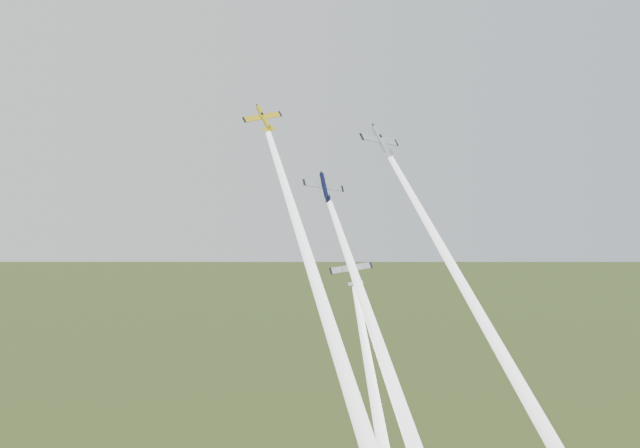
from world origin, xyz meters
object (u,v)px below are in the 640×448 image
(plane_yellow, at_px, (264,118))
(plane_silver_low, at_px, (352,270))
(plane_navy, at_px, (324,187))
(plane_silver_right, at_px, (381,142))

(plane_yellow, relative_size, plane_silver_low, 0.96)
(plane_yellow, distance_m, plane_silver_low, 28.81)
(plane_navy, relative_size, plane_silver_low, 1.09)
(plane_silver_right, bearing_deg, plane_yellow, 159.58)
(plane_yellow, bearing_deg, plane_silver_right, -6.65)
(plane_yellow, distance_m, plane_silver_right, 21.39)
(plane_navy, relative_size, plane_silver_right, 0.88)
(plane_navy, height_order, plane_silver_right, plane_silver_right)
(plane_silver_low, bearing_deg, plane_silver_right, 50.86)
(plane_navy, distance_m, plane_silver_low, 15.97)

